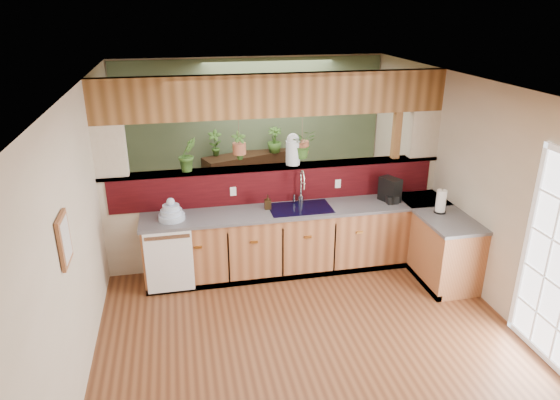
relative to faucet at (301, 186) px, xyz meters
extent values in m
cube|color=brown|center=(-0.30, -1.13, -1.16)|extent=(4.60, 7.00, 0.01)
cube|color=brown|center=(-0.30, -1.13, 1.44)|extent=(4.60, 7.00, 0.01)
cube|color=beige|center=(-0.30, 2.37, 0.14)|extent=(4.60, 0.02, 2.60)
cube|color=beige|center=(-2.60, -1.13, 0.14)|extent=(0.02, 7.00, 2.60)
cube|color=beige|center=(2.00, -1.13, 0.14)|extent=(0.02, 7.00, 2.60)
cube|color=beige|center=(-0.30, 0.22, -0.48)|extent=(4.60, 0.15, 1.35)
cube|color=#36070B|center=(-0.30, 0.14, -0.03)|extent=(4.40, 0.02, 0.45)
cube|color=brown|center=(-0.30, 0.22, 0.21)|extent=(4.60, 0.21, 0.04)
cube|color=brown|center=(-0.30, 0.22, 1.17)|extent=(4.60, 0.15, 0.55)
cube|color=beige|center=(-2.40, 0.22, 0.54)|extent=(0.40, 0.15, 0.70)
cube|color=beige|center=(1.80, 0.22, 0.54)|extent=(0.40, 0.15, 0.70)
cube|color=brown|center=(1.40, 0.22, 0.14)|extent=(0.10, 0.10, 2.60)
cube|color=brown|center=(-0.30, 0.22, 0.21)|extent=(4.60, 0.21, 0.04)
cube|color=brown|center=(-0.30, 0.22, 1.17)|extent=(4.60, 0.15, 0.55)
cube|color=#4B5F41|center=(-0.30, 2.35, 0.14)|extent=(4.55, 0.02, 2.55)
cube|color=brown|center=(-0.05, -0.15, -0.73)|extent=(4.10, 0.60, 0.86)
cube|color=#505055|center=(-0.05, -0.15, -0.28)|extent=(4.14, 0.64, 0.04)
cube|color=brown|center=(1.70, -0.59, -0.73)|extent=(0.60, 1.48, 0.86)
cube|color=#505055|center=(1.70, -0.59, -0.28)|extent=(0.64, 1.52, 0.04)
cube|color=brown|center=(1.70, -0.15, -0.73)|extent=(0.60, 0.60, 0.86)
cube|color=#505055|center=(1.70, -0.15, -0.28)|extent=(0.64, 0.64, 0.04)
cube|color=black|center=(-0.05, -0.42, -1.12)|extent=(4.10, 0.06, 0.08)
cube|color=black|center=(1.43, -0.59, -1.12)|extent=(0.06, 1.48, 0.08)
cube|color=white|center=(-1.78, -0.47, -0.71)|extent=(0.58, 0.02, 0.82)
cube|color=#B7B7B2|center=(-1.78, -0.48, -0.36)|extent=(0.54, 0.01, 0.05)
cube|color=black|center=(-0.05, -0.15, -0.27)|extent=(0.82, 0.50, 0.03)
cube|color=black|center=(-0.24, -0.15, -0.36)|extent=(0.34, 0.40, 0.16)
cube|color=black|center=(0.14, -0.15, -0.36)|extent=(0.34, 0.40, 0.16)
cube|color=white|center=(1.97, -2.43, -0.11)|extent=(0.06, 1.02, 2.16)
cube|color=brown|center=(-2.57, -1.93, 0.39)|extent=(0.03, 0.35, 0.45)
cube|color=silver|center=(-2.56, -1.93, 0.39)|extent=(0.01, 0.27, 0.37)
cylinder|color=#B7B7B2|center=(0.00, 0.05, -0.21)|extent=(0.07, 0.07, 0.10)
cylinder|color=#B7B7B2|center=(0.00, 0.05, -0.02)|extent=(0.02, 0.02, 0.28)
torus|color=#B7B7B2|center=(0.00, -0.03, 0.12)|extent=(0.21, 0.04, 0.21)
cylinder|color=#B7B7B2|center=(0.00, -0.12, 0.05)|extent=(0.02, 0.02, 0.12)
cylinder|color=#B7B7B2|center=(-0.09, 0.05, -0.19)|extent=(0.03, 0.03, 0.10)
cylinder|color=#AABDDB|center=(-1.71, -0.18, -0.22)|extent=(0.33, 0.33, 0.07)
cylinder|color=#AABDDB|center=(-1.71, -0.18, -0.15)|extent=(0.27, 0.27, 0.06)
cylinder|color=#AABDDB|center=(-1.71, -0.18, -0.09)|extent=(0.21, 0.21, 0.06)
sphere|color=#AABDDB|center=(-1.71, -0.18, -0.02)|extent=(0.10, 0.10, 0.10)
imported|color=#332412|center=(-0.47, -0.09, -0.16)|extent=(0.09, 0.09, 0.19)
cube|color=black|center=(1.20, -0.15, -0.09)|extent=(0.17, 0.28, 0.33)
cube|color=black|center=(1.20, -0.25, -0.20)|extent=(0.15, 0.11, 0.11)
cylinder|color=silver|center=(1.20, -0.21, -0.16)|extent=(0.09, 0.09, 0.09)
cylinder|color=black|center=(1.68, -0.66, -0.25)|extent=(0.15, 0.15, 0.02)
cylinder|color=#B7B7B2|center=(1.68, -0.66, -0.09)|extent=(0.02, 0.02, 0.33)
cylinder|color=white|center=(1.68, -0.66, -0.09)|extent=(0.13, 0.13, 0.28)
cylinder|color=silver|center=(-0.07, 0.22, 0.39)|extent=(0.19, 0.19, 0.32)
sphere|color=silver|center=(-0.07, 0.22, 0.58)|extent=(0.17, 0.17, 0.17)
imported|color=#2E551D|center=(-1.45, 0.22, 0.46)|extent=(0.30, 0.28, 0.45)
cylinder|color=brown|center=(-0.79, 0.22, 0.72)|extent=(0.01, 0.01, 0.34)
cylinder|color=brown|center=(-0.79, 0.22, 0.49)|extent=(0.17, 0.17, 0.15)
imported|color=#2E551D|center=(-0.79, 0.22, 0.72)|extent=(0.22, 0.18, 0.37)
cylinder|color=brown|center=(0.06, 0.22, 0.71)|extent=(0.01, 0.01, 0.36)
cylinder|color=brown|center=(0.06, 0.22, 0.47)|extent=(0.18, 0.18, 0.15)
imported|color=#2E551D|center=(0.06, 0.22, 0.70)|extent=(0.40, 0.37, 0.38)
cube|color=black|center=(-0.42, 2.12, -0.66)|extent=(1.58, 0.90, 1.02)
imported|color=#2E551D|center=(-0.96, 2.12, 0.08)|extent=(0.26, 0.21, 0.45)
imported|color=#2E551D|center=(0.06, 2.12, 0.07)|extent=(0.25, 0.25, 0.44)
imported|color=#2E551D|center=(0.84, 1.04, -0.81)|extent=(0.76, 0.71, 0.70)
camera|label=1|loc=(-1.56, -6.04, 2.28)|focal=32.00mm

